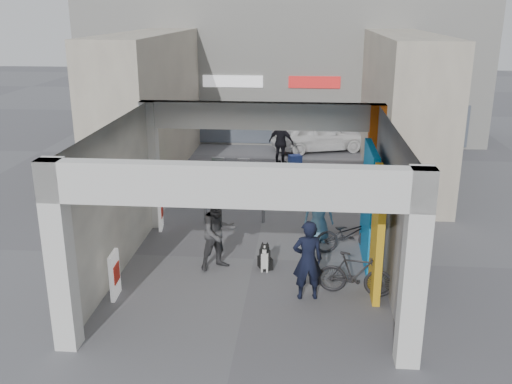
# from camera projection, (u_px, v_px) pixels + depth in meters

# --- Properties ---
(ground) EXTENTS (90.00, 90.00, 0.00)m
(ground) POSITION_uv_depth(u_px,v_px,m) (254.00, 259.00, 13.90)
(ground) COLOR #5B5B60
(ground) RESTS_ON ground
(arcade_canopy) EXTENTS (6.40, 6.45, 6.40)m
(arcade_canopy) POSITION_uv_depth(u_px,v_px,m) (275.00, 179.00, 12.36)
(arcade_canopy) COLOR silver
(arcade_canopy) RESTS_ON ground
(far_building) EXTENTS (18.00, 4.08, 8.00)m
(far_building) POSITION_uv_depth(u_px,v_px,m) (282.00, 50.00, 25.91)
(far_building) COLOR white
(far_building) RESTS_ON ground
(plaza_bldg_left) EXTENTS (2.00, 9.00, 5.00)m
(plaza_bldg_left) POSITION_uv_depth(u_px,v_px,m) (149.00, 104.00, 20.60)
(plaza_bldg_left) COLOR #B8AE99
(plaza_bldg_left) RESTS_ON ground
(plaza_bldg_right) EXTENTS (2.00, 9.00, 5.00)m
(plaza_bldg_right) POSITION_uv_depth(u_px,v_px,m) (402.00, 108.00, 19.85)
(plaza_bldg_right) COLOR #B8AE99
(plaza_bldg_right) RESTS_ON ground
(bollard_left) EXTENTS (0.09, 0.09, 0.97)m
(bollard_left) POSITION_uv_depth(u_px,v_px,m) (205.00, 207.00, 16.04)
(bollard_left) COLOR gray
(bollard_left) RESTS_ON ground
(bollard_center) EXTENTS (0.09, 0.09, 0.84)m
(bollard_center) POSITION_uv_depth(u_px,v_px,m) (263.00, 209.00, 16.12)
(bollard_center) COLOR gray
(bollard_center) RESTS_ON ground
(bollard_right) EXTENTS (0.09, 0.09, 0.97)m
(bollard_right) POSITION_uv_depth(u_px,v_px,m) (322.00, 210.00, 15.84)
(bollard_right) COLOR gray
(bollard_right) RESTS_ON ground
(advert_board_near) EXTENTS (0.12, 0.55, 1.00)m
(advert_board_near) POSITION_uv_depth(u_px,v_px,m) (115.00, 275.00, 11.95)
(advert_board_near) COLOR white
(advert_board_near) RESTS_ON ground
(advert_board_far) EXTENTS (0.17, 0.56, 1.00)m
(advert_board_far) POSITION_uv_depth(u_px,v_px,m) (161.00, 211.00, 15.66)
(advert_board_far) COLOR white
(advert_board_far) RESTS_ON ground
(cafe_set) EXTENTS (1.63, 1.32, 0.99)m
(cafe_set) POSITION_uv_depth(u_px,v_px,m) (222.00, 180.00, 19.01)
(cafe_set) COLOR #B1B0B6
(cafe_set) RESTS_ON ground
(produce_stand) EXTENTS (1.09, 0.59, 0.71)m
(produce_stand) POSITION_uv_depth(u_px,v_px,m) (193.00, 181.00, 19.13)
(produce_stand) COLOR black
(produce_stand) RESTS_ON ground
(crate_stack) EXTENTS (0.55, 0.49, 0.56)m
(crate_stack) POSITION_uv_depth(u_px,v_px,m) (295.00, 162.00, 21.45)
(crate_stack) COLOR #185624
(crate_stack) RESTS_ON ground
(border_collie) EXTENTS (0.27, 0.52, 0.72)m
(border_collie) POSITION_uv_depth(u_px,v_px,m) (265.00, 258.00, 13.25)
(border_collie) COLOR black
(border_collie) RESTS_ON ground
(man_with_dog) EXTENTS (0.69, 0.51, 1.73)m
(man_with_dog) POSITION_uv_depth(u_px,v_px,m) (308.00, 260.00, 11.79)
(man_with_dog) COLOR black
(man_with_dog) RESTS_ON ground
(man_back_turned) EXTENTS (1.11, 1.06, 1.80)m
(man_back_turned) POSITION_uv_depth(u_px,v_px,m) (218.00, 232.00, 13.15)
(man_back_turned) COLOR #3A3A3C
(man_back_turned) RESTS_ON ground
(man_elderly) EXTENTS (0.80, 0.56, 1.55)m
(man_elderly) POSITION_uv_depth(u_px,v_px,m) (319.00, 213.00, 14.76)
(man_elderly) COLOR teal
(man_elderly) RESTS_ON ground
(man_crates) EXTENTS (1.13, 0.81, 1.77)m
(man_crates) POSITION_uv_depth(u_px,v_px,m) (281.00, 142.00, 21.92)
(man_crates) COLOR black
(man_crates) RESTS_ON ground
(bicycle_front) EXTENTS (1.83, 1.10, 0.91)m
(bicycle_front) POSITION_uv_depth(u_px,v_px,m) (348.00, 234.00, 14.24)
(bicycle_front) COLOR black
(bicycle_front) RESTS_ON ground
(bicycle_rear) EXTENTS (1.65, 0.70, 0.96)m
(bicycle_rear) POSITION_uv_depth(u_px,v_px,m) (355.00, 274.00, 12.05)
(bicycle_rear) COLOR black
(bicycle_rear) RESTS_ON ground
(white_van) EXTENTS (4.30, 2.73, 1.37)m
(white_van) POSITION_uv_depth(u_px,v_px,m) (319.00, 135.00, 24.14)
(white_van) COLOR white
(white_van) RESTS_ON ground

